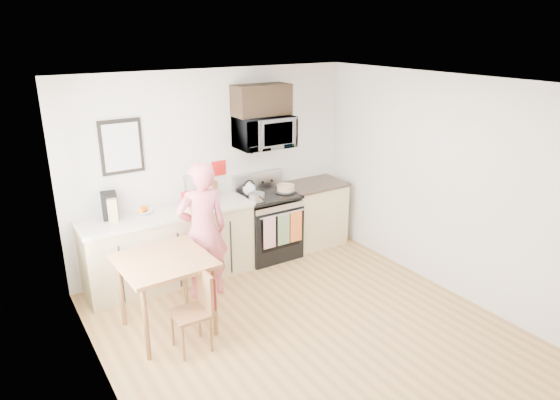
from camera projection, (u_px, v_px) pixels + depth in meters
floor at (314, 337)px, 5.24m from camera, size 4.60×4.60×0.00m
back_wall at (215, 168)px, 6.64m from camera, size 4.00×0.04×2.60m
front_wall at (546, 344)px, 2.97m from camera, size 4.00×0.04×2.60m
left_wall at (106, 275)px, 3.80m from camera, size 0.04×4.60×2.60m
right_wall at (455, 189)px, 5.82m from camera, size 0.04×4.60×2.60m
ceiling at (321, 85)px, 4.38m from camera, size 4.00×4.60×0.04m
window at (84, 212)px, 4.37m from camera, size 0.06×1.40×1.50m
cabinet_left at (170, 248)px, 6.28m from camera, size 2.10×0.60×0.90m
countertop_left at (168, 213)px, 6.13m from camera, size 2.14×0.64×0.04m
cabinet_right at (314, 214)px, 7.41m from camera, size 0.84×0.60×0.90m
countertop_right at (314, 184)px, 7.25m from camera, size 0.88×0.64×0.04m
range at (268, 227)px, 6.99m from camera, size 0.76×0.70×1.16m
microwave at (264, 132)px, 6.64m from camera, size 0.76×0.51×0.42m
upper_cabinet at (261, 100)px, 6.53m from camera, size 0.76×0.35×0.40m
wall_art at (121, 147)px, 5.87m from camera, size 0.50×0.04×0.65m
wall_trivet at (219, 168)px, 6.66m from camera, size 0.20×0.02×0.20m
person at (203, 231)px, 5.82m from camera, size 0.65×0.46×1.67m
dining_table at (165, 267)px, 5.14m from camera, size 0.89×0.89×0.84m
chair at (201, 299)px, 4.95m from camera, size 0.39×0.35×0.83m
knife_block at (211, 190)px, 6.54m from camera, size 0.18×0.19×0.25m
utensil_crock at (186, 193)px, 6.30m from camera, size 0.13×0.13×0.40m
fruit_bowl at (143, 211)px, 6.04m from camera, size 0.27×0.27×0.10m
milk_carton at (113, 210)px, 5.78m from camera, size 0.14×0.14×0.28m
coffee_maker at (110, 207)px, 5.86m from camera, size 0.21×0.28×0.31m
bread_bag at (191, 210)px, 6.04m from camera, size 0.30×0.27×0.10m
cake at (286, 188)px, 6.90m from camera, size 0.29×0.29×0.10m
kettle at (249, 189)px, 6.73m from camera, size 0.17×0.17×0.22m
pot at (257, 197)px, 6.52m from camera, size 0.21×0.35×0.10m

